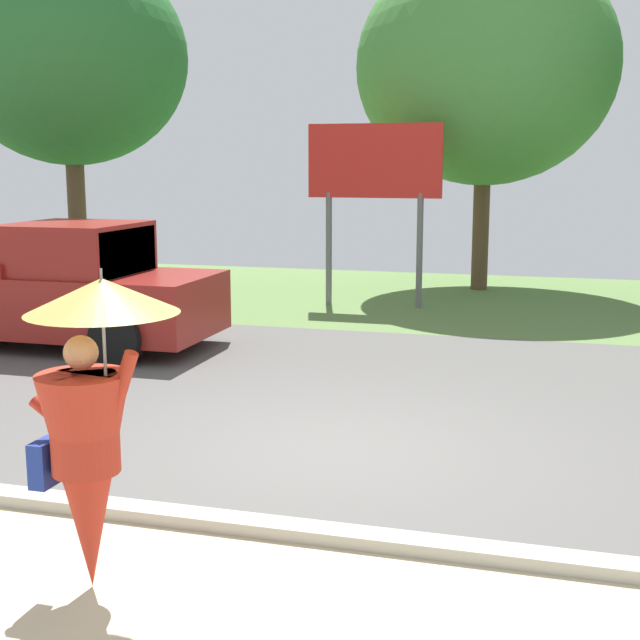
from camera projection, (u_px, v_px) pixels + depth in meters
name	position (u px, v px, depth m)	size (l,w,h in m)	color
ground_plane	(391.00, 383.00, 11.29)	(40.00, 22.00, 0.20)	#565451
monk_pedestrian	(90.00, 430.00, 5.56)	(1.05, 0.96, 2.13)	#B22D1E
pickup_truck	(50.00, 289.00, 13.30)	(5.20, 2.28, 1.88)	maroon
roadside_billboard	(374.00, 174.00, 16.59)	(2.60, 0.12, 3.50)	slate
tree_left_far	(486.00, 66.00, 18.44)	(5.52, 5.52, 7.30)	brown
tree_right_mid	(69.00, 58.00, 16.95)	(4.60, 4.60, 6.89)	brown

